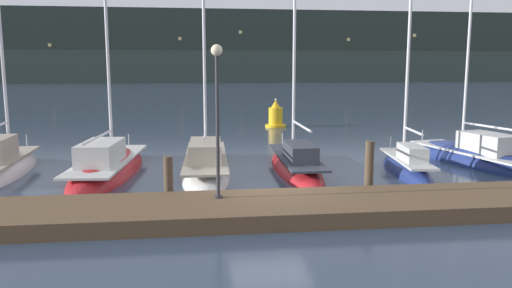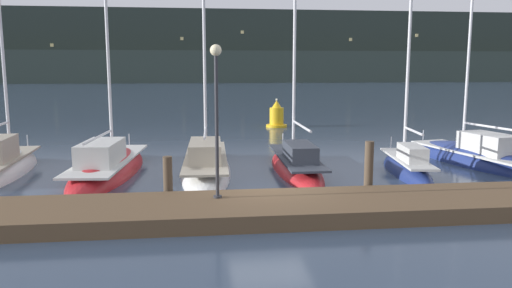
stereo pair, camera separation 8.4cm
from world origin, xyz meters
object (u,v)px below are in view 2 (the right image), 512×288
Objects in this scene: sailboat_berth_5 at (407,170)px; channel_buoy at (277,116)px; sailboat_berth_2 at (108,170)px; sailboat_berth_4 at (296,167)px; sailboat_berth_1 at (7,170)px; dock_lamppost at (216,97)px; sailboat_berth_6 at (473,160)px; sailboat_berth_3 at (206,169)px.

sailboat_berth_5 is 4.55× the size of channel_buoy.
sailboat_berth_2 is 7.35m from sailboat_berth_4.
channel_buoy is (12.84, 13.81, 0.56)m from sailboat_berth_1.
sailboat_berth_4 is 2.62× the size of dock_lamppost.
sailboat_berth_6 is at bearing 1.40° from sailboat_berth_2.
sailboat_berth_4 reaches higher than sailboat_berth_5.
sailboat_berth_1 is 7.69m from sailboat_berth_3.
sailboat_berth_6 is 5.70× the size of channel_buoy.
sailboat_berth_2 is 1.34× the size of sailboat_berth_5.
sailboat_berth_3 is 11.49m from sailboat_berth_6.
sailboat_berth_4 reaches higher than sailboat_berth_3.
sailboat_berth_1 is at bearing 173.32° from sailboat_berth_5.
sailboat_berth_3 reaches higher than sailboat_berth_5.
sailboat_berth_4 is (7.34, -0.32, 0.03)m from sailboat_berth_2.
sailboat_berth_1 is at bearing 176.05° from sailboat_berth_4.
sailboat_berth_3 is at bearing 177.85° from sailboat_berth_4.
sailboat_berth_5 is (15.41, -1.81, -0.01)m from sailboat_berth_1.
sailboat_berth_2 reaches higher than sailboat_berth_6.
sailboat_berth_5 is at bearing -13.86° from sailboat_berth_4.
sailboat_berth_2 is at bearing 177.16° from sailboat_berth_3.
sailboat_berth_2 is 11.59m from sailboat_berth_5.
channel_buoy is (-6.31, 13.89, 0.60)m from sailboat_berth_6.
sailboat_berth_6 is 2.61× the size of dock_lamppost.
sailboat_berth_2 is at bearing 177.50° from sailboat_berth_4.
dock_lamppost is at bearing -103.93° from channel_buoy.
sailboat_berth_2 reaches higher than sailboat_berth_5.
sailboat_berth_3 reaches higher than sailboat_berth_1.
sailboat_berth_3 is (7.67, -0.64, -0.02)m from sailboat_berth_1.
sailboat_berth_3 is at bearing -177.22° from sailboat_berth_6.
dock_lamppost is (7.88, -6.18, 3.12)m from sailboat_berth_1.
sailboat_berth_4 is (3.57, -0.13, 0.02)m from sailboat_berth_3.
sailboat_berth_3 is at bearing 92.19° from dock_lamppost.
dock_lamppost is at bearing -149.84° from sailboat_berth_5.
channel_buoy is (1.60, 14.59, 0.56)m from sailboat_berth_4.
sailboat_berth_3 is 0.92× the size of sailboat_berth_4.
sailboat_berth_2 is (3.90, -0.46, -0.03)m from sailboat_berth_1.
sailboat_berth_6 is (3.73, 1.72, -0.03)m from sailboat_berth_5.
channel_buoy is at bearing 114.43° from sailboat_berth_6.
sailboat_berth_3 is at bearing -4.79° from sailboat_berth_1.
sailboat_berth_3 is (3.76, -0.19, 0.00)m from sailboat_berth_2.
sailboat_berth_2 is 6.10× the size of channel_buoy.
sailboat_berth_4 is 4.30m from sailboat_berth_5.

